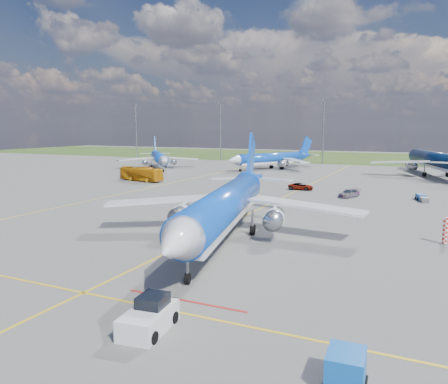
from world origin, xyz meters
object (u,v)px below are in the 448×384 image
at_px(warning_post, 445,231).
at_px(bg_jet_n, 432,175).
at_px(uld_container, 346,369).
at_px(service_car_c, 349,193).
at_px(apron_bus, 141,174).
at_px(service_car_a, 204,198).
at_px(bg_jet_nnw, 271,169).
at_px(pushback_tug, 150,317).
at_px(service_car_b, 301,186).
at_px(baggage_tug_c, 254,178).
at_px(bg_jet_nw, 159,169).
at_px(baggage_tug_w, 422,198).
at_px(main_airliner, 225,239).

bearing_deg(warning_post, bg_jet_n, 90.60).
xyz_separation_m(uld_container, service_car_c, (-9.71, 61.41, -0.19)).
bearing_deg(apron_bus, service_car_a, -113.95).
bearing_deg(apron_bus, warning_post, -105.53).
bearing_deg(bg_jet_nnw, pushback_tug, -47.95).
distance_m(warning_post, uld_container, 32.53).
bearing_deg(service_car_b, bg_jet_nnw, 28.84).
bearing_deg(service_car_c, uld_container, -57.23).
bearing_deg(pushback_tug, service_car_b, 89.95).
relative_size(bg_jet_n, service_car_b, 9.10).
distance_m(uld_container, service_car_a, 55.91).
relative_size(service_car_b, service_car_c, 1.02).
distance_m(uld_container, service_car_b, 70.14).
bearing_deg(baggage_tug_c, service_car_b, -22.72).
relative_size(bg_jet_nw, service_car_c, 7.24).
xyz_separation_m(bg_jet_n, service_car_c, (-14.22, -47.91, 0.73)).
bearing_deg(bg_jet_nnw, warning_post, -31.40).
distance_m(service_car_a, service_car_c, 27.17).
relative_size(uld_container, apron_bus, 0.19).
relative_size(bg_jet_nw, bg_jet_n, 0.78).
relative_size(warning_post, bg_jet_nnw, 0.08).
relative_size(service_car_c, baggage_tug_c, 0.87).
relative_size(bg_jet_n, baggage_tug_w, 9.64).
relative_size(bg_jet_n, apron_bus, 3.79).
height_order(bg_jet_nw, bg_jet_nnw, bg_jet_nnw).
distance_m(bg_jet_nnw, baggage_tug_w, 62.13).
distance_m(pushback_tug, apron_bus, 79.68).
bearing_deg(apron_bus, pushback_tug, -132.14).
bearing_deg(service_car_a, service_car_c, 43.34).
relative_size(service_car_a, baggage_tug_c, 0.59).
bearing_deg(uld_container, baggage_tug_c, 111.05).
xyz_separation_m(apron_bus, service_car_c, (49.56, -4.12, -0.98)).
relative_size(warning_post, bg_jet_n, 0.06).
height_order(bg_jet_nnw, baggage_tug_w, bg_jet_nnw).
distance_m(bg_jet_nnw, service_car_a, 62.06).
bearing_deg(baggage_tug_w, service_car_a, -168.38).
bearing_deg(pushback_tug, apron_bus, 119.12).
height_order(main_airliner, baggage_tug_w, main_airliner).
height_order(bg_jet_nw, service_car_b, bg_jet_nw).
bearing_deg(apron_bus, uld_container, -126.03).
xyz_separation_m(warning_post, service_car_c, (-15.02, 29.32, -0.77)).
bearing_deg(uld_container, service_car_c, 95.91).
bearing_deg(service_car_a, main_airliner, -48.52).
bearing_deg(baggage_tug_c, warning_post, -33.49).
distance_m(service_car_c, baggage_tug_w, 12.41).
relative_size(pushback_tug, service_car_c, 1.27).
bearing_deg(main_airliner, service_car_a, 110.27).
xyz_separation_m(pushback_tug, baggage_tug_w, (15.04, 61.69, -0.36)).
height_order(service_car_a, baggage_tug_c, baggage_tug_c).
bearing_deg(apron_bus, bg_jet_nnw, -12.12).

